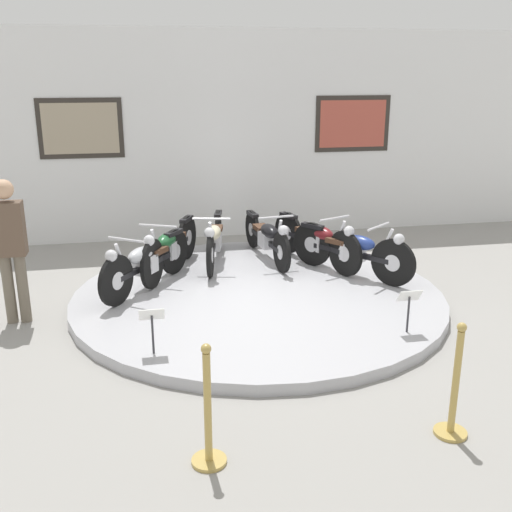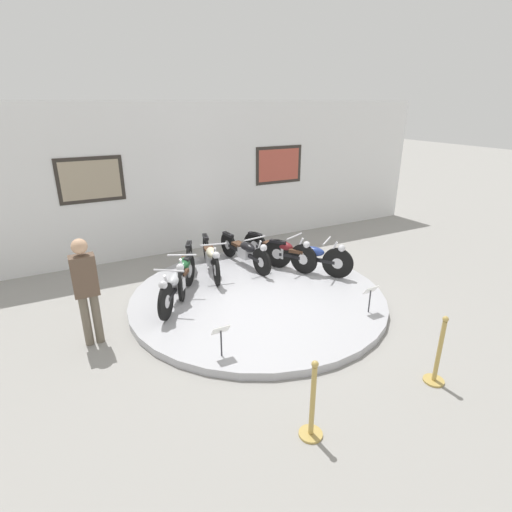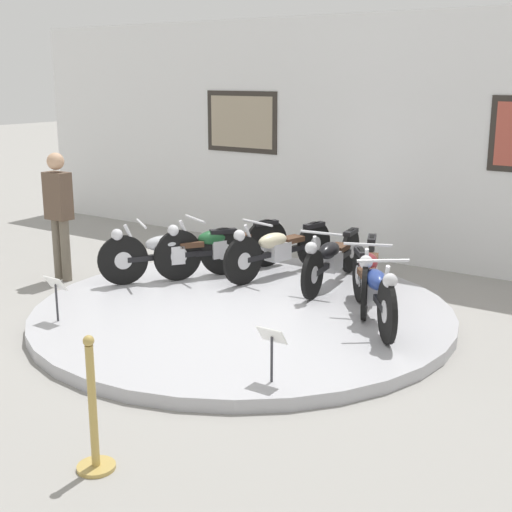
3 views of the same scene
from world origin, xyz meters
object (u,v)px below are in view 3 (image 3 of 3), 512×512
motorcycle_black (331,257)px  info_placard_front_left (56,289)px  motorcycle_blue (373,287)px  motorcycle_maroon (368,270)px  motorcycle_green (221,245)px  motorcycle_cream (278,248)px  stanchion_post_right_of_entry (94,425)px  visitor_standing (59,208)px  info_placard_front_centre (272,343)px  motorcycle_silver (171,251)px

motorcycle_black → info_placard_front_left: size_ratio=3.79×
motorcycle_blue → motorcycle_black: bearing=137.2°
motorcycle_black → info_placard_front_left: (-1.81, -2.91, -0.00)m
info_placard_front_left → motorcycle_maroon: bearing=45.7°
motorcycle_green → motorcycle_black: 1.54m
motorcycle_cream → stanchion_post_right_of_entry: size_ratio=1.90×
visitor_standing → stanchion_post_right_of_entry: 5.16m
motorcycle_black → stanchion_post_right_of_entry: size_ratio=1.89×
motorcycle_green → motorcycle_cream: (0.68, 0.36, -0.02)m
motorcycle_green → motorcycle_black: (1.50, 0.35, -0.03)m
motorcycle_cream → motorcycle_blue: (1.86, -0.97, 0.01)m
info_placard_front_left → motorcycle_cream: bearing=71.1°
motorcycle_maroon → info_placard_front_left: bearing=-134.3°
info_placard_front_centre → motorcycle_blue: bearing=88.8°
motorcycle_cream → info_placard_front_left: 3.08m
motorcycle_blue → stanchion_post_right_of_entry: size_ratio=1.58×
motorcycle_green → motorcycle_blue: 2.61m
motorcycle_cream → motorcycle_blue: 2.09m
motorcycle_green → info_placard_front_left: 2.58m
motorcycle_maroon → motorcycle_silver: bearing=-166.5°
motorcycle_silver → motorcycle_blue: size_ratio=1.03×
motorcycle_silver → motorcycle_green: bearing=60.0°
motorcycle_silver → stanchion_post_right_of_entry: size_ratio=1.62×
info_placard_front_left → stanchion_post_right_of_entry: size_ratio=0.50×
motorcycle_silver → info_placard_front_left: (0.04, -1.95, -0.02)m
motorcycle_cream → stanchion_post_right_of_entry: (1.43, -4.64, -0.17)m
info_placard_front_centre → visitor_standing: bearing=161.9°
motorcycle_black → motorcycle_silver: bearing=-152.5°
motorcycle_silver → motorcycle_maroon: 2.61m
stanchion_post_right_of_entry → motorcycle_black: bearing=97.6°
motorcycle_maroon → info_placard_front_centre: (0.31, -2.55, -0.03)m
stanchion_post_right_of_entry → motorcycle_green: bearing=116.3°
motorcycle_black → motorcycle_blue: 1.42m
motorcycle_green → motorcycle_cream: 0.77m
motorcycle_green → visitor_standing: bearing=-149.5°
motorcycle_maroon → info_placard_front_left: (-2.50, -2.55, -0.03)m
motorcycle_maroon → info_placard_front_left: motorcycle_maroon is taller
motorcycle_blue → stanchion_post_right_of_entry: stanchion_post_right_of_entry is taller
motorcycle_silver → visitor_standing: size_ratio=0.95×
motorcycle_maroon → motorcycle_green: bearing=180.0°
motorcycle_cream → info_placard_front_left: (-1.00, -2.91, -0.02)m
info_placard_front_left → visitor_standing: visitor_standing is taller
motorcycle_blue → motorcycle_green: bearing=166.5°
stanchion_post_right_of_entry → motorcycle_maroon: bearing=89.1°
motorcycle_cream → info_placard_front_left: bearing=-108.9°
motorcycle_green → stanchion_post_right_of_entry: size_ratio=1.82×
motorcycle_green → stanchion_post_right_of_entry: stanchion_post_right_of_entry is taller
visitor_standing → stanchion_post_right_of_entry: (4.02, -3.17, -0.66)m
motorcycle_cream → motorcycle_maroon: 1.54m
motorcycle_silver → motorcycle_black: bearing=27.5°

